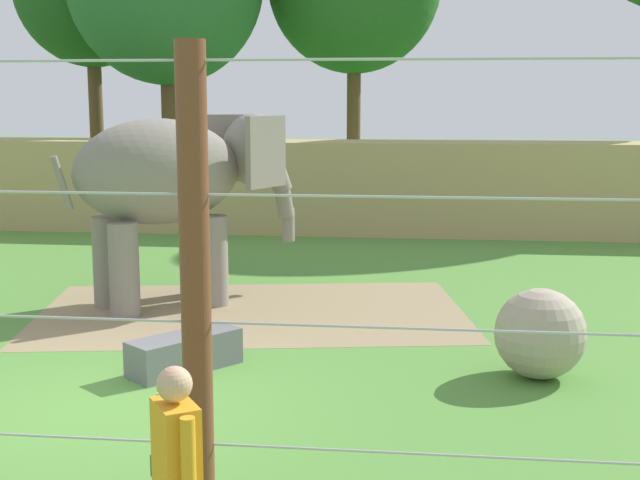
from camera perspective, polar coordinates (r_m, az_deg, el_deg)
ground_plane at (r=9.72m, az=-14.73°, el=-10.58°), size 120.00×120.00×0.00m
dirt_patch at (r=13.39m, az=-4.48°, el=-4.74°), size 7.05×4.98×0.01m
embankment_wall at (r=21.31m, az=-2.64°, el=3.57°), size 36.00×1.80×2.21m
elephant at (r=13.78m, az=-9.38°, el=3.95°), size 3.54×3.17×3.00m
enrichment_ball at (r=10.50m, az=14.29°, el=-6.00°), size 1.07×1.07×1.07m
feed_trough at (r=10.66m, az=-8.89°, el=-7.33°), size 1.27×1.40×0.44m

